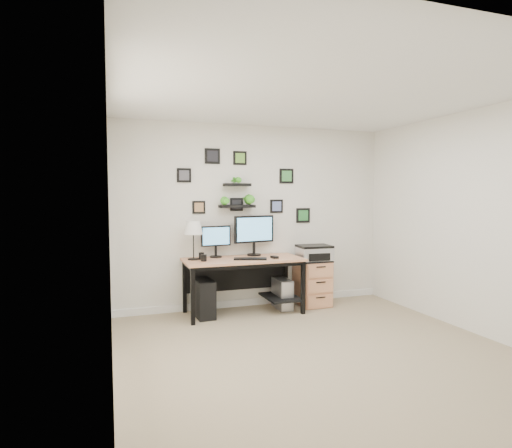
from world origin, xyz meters
name	(u,v)px	position (x,y,z in m)	size (l,w,h in m)	color
room	(255,302)	(0.00, 1.98, 0.05)	(4.00, 4.00, 4.00)	tan
desk	(245,267)	(-0.26, 1.67, 0.63)	(1.60, 0.70, 0.75)	tan
monitor_left	(216,239)	(-0.62, 1.86, 1.00)	(0.43, 0.18, 0.43)	black
monitor_right	(254,232)	(-0.06, 1.85, 1.09)	(0.61, 0.23, 0.57)	black
keyboard	(250,259)	(-0.23, 1.51, 0.76)	(0.44, 0.14, 0.02)	black
mouse	(274,257)	(0.11, 1.51, 0.77)	(0.07, 0.11, 0.03)	black
table_lamp	(193,229)	(-0.95, 1.76, 1.16)	(0.25, 0.25, 0.52)	black
mug	(204,258)	(-0.85, 1.58, 0.79)	(0.08, 0.08, 0.09)	black
pen_cup	(201,256)	(-0.84, 1.74, 0.80)	(0.07, 0.07, 0.09)	black
pc_tower_black	(203,298)	(-0.84, 1.65, 0.25)	(0.22, 0.49, 0.49)	black
pc_tower_grey	(282,294)	(0.30, 1.69, 0.21)	(0.20, 0.43, 0.42)	gray
file_cabinet	(312,282)	(0.79, 1.72, 0.34)	(0.43, 0.53, 0.67)	tan
printer	(314,253)	(0.79, 1.68, 0.78)	(0.48, 0.40, 0.21)	silver
wall_decor	(240,191)	(-0.25, 1.93, 1.66)	(1.99, 0.18, 1.06)	black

